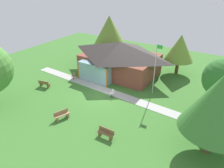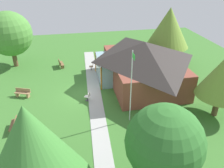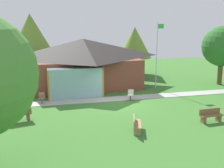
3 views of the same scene
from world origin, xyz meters
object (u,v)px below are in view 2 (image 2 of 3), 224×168
object	(u,v)px
tree_behind_pavilion_left	(169,27)
tree_east_hedge	(164,143)
bench_front_right	(14,125)
patio_chair_west	(92,67)
tree_lawn_corner	(10,34)
bench_mid_left	(61,64)
patio_chair_lawn_spare	(88,97)
flagpole	(131,85)
tree_behind_pavilion_right	(224,76)
tree_far_east	(32,152)
pavilion	(142,62)
bench_front_center	(23,93)

from	to	relation	value
tree_behind_pavilion_left	tree_east_hedge	xyz separation A→B (m)	(17.63, -7.76, -0.80)
bench_front_right	patio_chair_west	world-z (taller)	patio_chair_west
tree_lawn_corner	bench_mid_left	bearing A→B (deg)	75.74
bench_front_right	patio_chair_west	xyz separation A→B (m)	(-9.89, 7.13, 0.01)
patio_chair_lawn_spare	tree_lawn_corner	world-z (taller)	tree_lawn_corner
flagpole	tree_behind_pavilion_right	xyz separation A→B (m)	(0.63, 7.25, 0.38)
tree_behind_pavilion_left	tree_far_east	bearing A→B (deg)	-37.69
bench_mid_left	tree_behind_pavilion_left	xyz separation A→B (m)	(1.19, 13.09, 4.16)
tree_lawn_corner	bench_front_right	bearing A→B (deg)	8.86
pavilion	patio_chair_lawn_spare	distance (m)	6.79
patio_chair_lawn_spare	tree_behind_pavilion_right	xyz separation A→B (m)	(4.30, 10.33, 3.28)
bench_mid_left	patio_chair_west	size ratio (longest dim) A/B	1.81
patio_chair_lawn_spare	tree_lawn_corner	xyz separation A→B (m)	(-9.77, -7.99, 3.64)
tree_behind_pavilion_right	tree_far_east	bearing A→B (deg)	-64.74
tree_far_east	tree_east_hedge	world-z (taller)	tree_far_east
patio_chair_west	bench_mid_left	bearing A→B (deg)	71.89
pavilion	patio_chair_west	world-z (taller)	pavilion
bench_mid_left	patio_chair_west	distance (m)	3.94
bench_mid_left	tree_far_east	world-z (taller)	tree_far_east
flagpole	tree_lawn_corner	xyz separation A→B (m)	(-13.43, -11.06, 0.74)
bench_front_center	pavilion	bearing A→B (deg)	-156.17
tree_lawn_corner	bench_front_center	bearing A→B (deg)	13.83
bench_mid_left	tree_lawn_corner	world-z (taller)	tree_lawn_corner
patio_chair_lawn_spare	patio_chair_west	distance (m)	6.88
patio_chair_lawn_spare	tree_far_east	bearing A→B (deg)	-169.88
flagpole	tree_behind_pavilion_right	distance (m)	7.29
flagpole	patio_chair_lawn_spare	bearing A→B (deg)	-140.06
tree_far_east	bench_front_center	bearing A→B (deg)	-167.06
pavilion	flagpole	size ratio (longest dim) A/B	1.79
tree_far_east	tree_behind_pavilion_left	distance (m)	22.55
flagpole	bench_mid_left	bearing A→B (deg)	-155.27
tree_lawn_corner	tree_far_east	world-z (taller)	tree_far_east
flagpole	patio_chair_west	distance (m)	11.02
pavilion	bench_front_center	bearing A→B (deg)	-86.70
bench_front_right	tree_far_east	distance (m)	9.06
tree_behind_pavilion_left	patio_chair_lawn_spare	bearing A→B (deg)	-55.94
tree_far_east	tree_behind_pavilion_right	xyz separation A→B (m)	(-6.37, 13.50, -0.84)
patio_chair_west	tree_behind_pavilion_left	size ratio (longest dim) A/B	0.12
flagpole	tree_east_hedge	distance (m)	6.81
tree_east_hedge	tree_far_east	bearing A→B (deg)	-88.04
tree_behind_pavilion_right	bench_front_center	bearing A→B (deg)	-110.74
pavilion	tree_behind_pavilion_right	size ratio (longest dim) A/B	1.97
patio_chair_west	bench_front_center	bearing A→B (deg)	129.60
tree_behind_pavilion_left	tree_east_hedge	distance (m)	19.28
flagpole	tree_behind_pavilion_right	size ratio (longest dim) A/B	1.10
flagpole	tree_lawn_corner	size ratio (longest dim) A/B	0.91
bench_front_center	flagpole	bearing A→B (deg)	169.12
tree_far_east	tree_lawn_corner	bearing A→B (deg)	-166.72
flagpole	bench_front_right	world-z (taller)	flagpole
tree_lawn_corner	flagpole	bearing A→B (deg)	39.47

